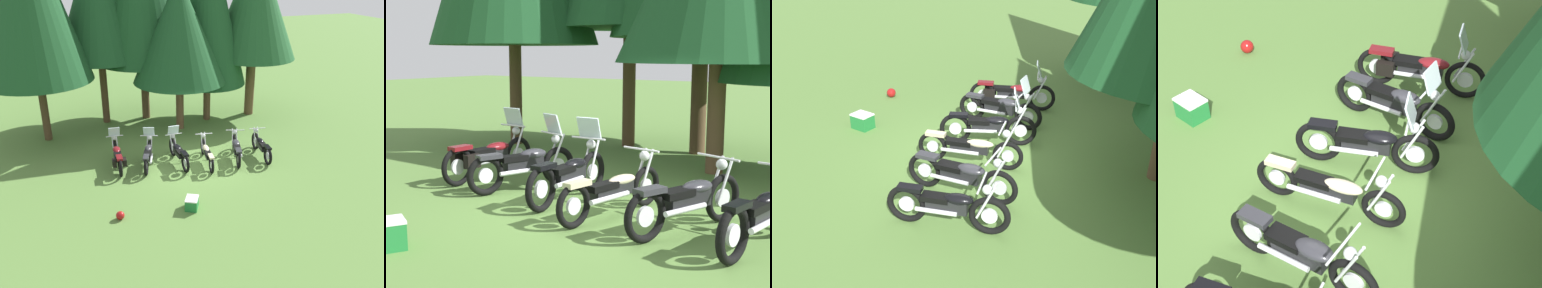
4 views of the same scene
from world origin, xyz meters
TOP-DOWN VIEW (x-y plane):
  - ground_plane at (0.00, 0.00)m, footprint 80.00×80.00m
  - motorcycle_0 at (-2.90, 0.64)m, footprint 0.69×2.40m
  - motorcycle_1 at (-1.76, 0.38)m, footprint 0.98×2.19m
  - motorcycle_2 at (-0.59, 0.14)m, footprint 0.69×2.29m
  - motorcycle_3 at (0.48, -0.21)m, footprint 0.74×2.34m
  - motorcycle_4 at (1.72, -0.27)m, footprint 1.00×2.23m
  - picnic_cooler at (-1.20, -3.12)m, footprint 0.59×0.63m
  - dropped_helmet at (-3.50, -2.94)m, footprint 0.27×0.27m

SIDE VIEW (x-z plane):
  - ground_plane at x=0.00m, z-range 0.00..0.00m
  - dropped_helmet at x=-3.50m, z-range 0.00..0.27m
  - picnic_cooler at x=-1.20m, z-range 0.00..0.39m
  - motorcycle_3 at x=0.48m, z-range -0.07..0.91m
  - motorcycle_4 at x=1.72m, z-range -0.05..0.97m
  - motorcycle_1 at x=-1.76m, z-range -0.21..1.16m
  - motorcycle_2 at x=-0.59m, z-range -0.21..1.17m
  - motorcycle_0 at x=-2.90m, z-range -0.21..1.18m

